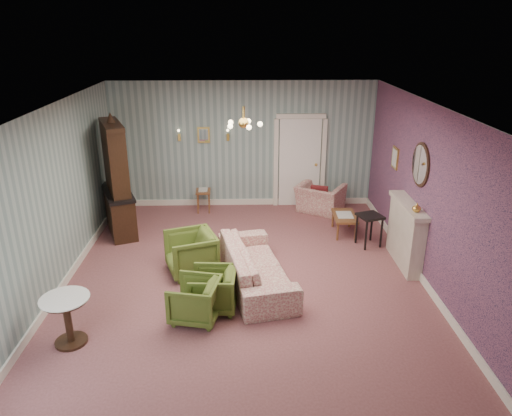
{
  "coord_description": "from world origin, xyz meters",
  "views": [
    {
      "loc": [
        -0.02,
        -7.31,
        4.08
      ],
      "look_at": [
        0.2,
        0.4,
        1.1
      ],
      "focal_mm": 33.77,
      "sensor_mm": 36.0,
      "label": 1
    }
  ],
  "objects_px": {
    "olive_chair_c": "(191,251)",
    "dresser": "(116,175)",
    "olive_chair_a": "(195,298)",
    "side_table_black": "(369,230)",
    "fireplace": "(406,234)",
    "coffee_table": "(344,224)",
    "olive_chair_b": "(213,288)",
    "sofa_chintz": "(256,259)",
    "pedestal_table": "(68,320)",
    "wingback_chair": "(320,194)"
  },
  "relations": [
    {
      "from": "olive_chair_c",
      "to": "dresser",
      "type": "bearing_deg",
      "value": -158.07
    },
    {
      "from": "olive_chair_a",
      "to": "side_table_black",
      "type": "bearing_deg",
      "value": 139.64
    },
    {
      "from": "fireplace",
      "to": "coffee_table",
      "type": "xyz_separation_m",
      "value": [
        -0.81,
        1.34,
        -0.37
      ]
    },
    {
      "from": "olive_chair_a",
      "to": "olive_chair_c",
      "type": "height_order",
      "value": "olive_chair_c"
    },
    {
      "from": "olive_chair_a",
      "to": "olive_chair_b",
      "type": "relative_size",
      "value": 1.0
    },
    {
      "from": "sofa_chintz",
      "to": "side_table_black",
      "type": "relative_size",
      "value": 3.57
    },
    {
      "from": "olive_chair_c",
      "to": "coffee_table",
      "type": "relative_size",
      "value": 1.01
    },
    {
      "from": "sofa_chintz",
      "to": "side_table_black",
      "type": "height_order",
      "value": "sofa_chintz"
    },
    {
      "from": "sofa_chintz",
      "to": "pedestal_table",
      "type": "distance_m",
      "value": 2.99
    },
    {
      "from": "coffee_table",
      "to": "pedestal_table",
      "type": "bearing_deg",
      "value": -141.57
    },
    {
      "from": "side_table_black",
      "to": "olive_chair_b",
      "type": "bearing_deg",
      "value": -143.68
    },
    {
      "from": "olive_chair_c",
      "to": "coffee_table",
      "type": "height_order",
      "value": "olive_chair_c"
    },
    {
      "from": "coffee_table",
      "to": "pedestal_table",
      "type": "relative_size",
      "value": 1.14
    },
    {
      "from": "olive_chair_a",
      "to": "pedestal_table",
      "type": "distance_m",
      "value": 1.73
    },
    {
      "from": "wingback_chair",
      "to": "pedestal_table",
      "type": "height_order",
      "value": "wingback_chair"
    },
    {
      "from": "sofa_chintz",
      "to": "fireplace",
      "type": "distance_m",
      "value": 2.76
    },
    {
      "from": "olive_chair_b",
      "to": "olive_chair_c",
      "type": "bearing_deg",
      "value": -155.09
    },
    {
      "from": "olive_chair_b",
      "to": "coffee_table",
      "type": "bearing_deg",
      "value": 140.73
    },
    {
      "from": "olive_chair_c",
      "to": "dresser",
      "type": "height_order",
      "value": "dresser"
    },
    {
      "from": "dresser",
      "to": "side_table_black",
      "type": "distance_m",
      "value": 5.14
    },
    {
      "from": "olive_chair_c",
      "to": "dresser",
      "type": "xyz_separation_m",
      "value": [
        -1.65,
        1.84,
        0.8
      ]
    },
    {
      "from": "olive_chair_b",
      "to": "side_table_black",
      "type": "distance_m",
      "value": 3.6
    },
    {
      "from": "side_table_black",
      "to": "pedestal_table",
      "type": "xyz_separation_m",
      "value": [
        -4.79,
        -2.93,
        0.03
      ]
    },
    {
      "from": "olive_chair_c",
      "to": "side_table_black",
      "type": "relative_size",
      "value": 1.27
    },
    {
      "from": "wingback_chair",
      "to": "side_table_black",
      "type": "height_order",
      "value": "wingback_chair"
    },
    {
      "from": "olive_chair_b",
      "to": "wingback_chair",
      "type": "height_order",
      "value": "wingback_chair"
    },
    {
      "from": "olive_chair_a",
      "to": "dresser",
      "type": "relative_size",
      "value": 0.29
    },
    {
      "from": "sofa_chintz",
      "to": "coffee_table",
      "type": "height_order",
      "value": "sofa_chintz"
    },
    {
      "from": "olive_chair_b",
      "to": "pedestal_table",
      "type": "xyz_separation_m",
      "value": [
        -1.9,
        -0.8,
        0.01
      ]
    },
    {
      "from": "olive_chair_c",
      "to": "wingback_chair",
      "type": "xyz_separation_m",
      "value": [
        2.67,
        2.83,
        0.02
      ]
    },
    {
      "from": "olive_chair_a",
      "to": "coffee_table",
      "type": "relative_size",
      "value": 0.86
    },
    {
      "from": "sofa_chintz",
      "to": "olive_chair_c",
      "type": "bearing_deg",
      "value": 57.8
    },
    {
      "from": "pedestal_table",
      "to": "olive_chair_b",
      "type": "bearing_deg",
      "value": 22.95
    },
    {
      "from": "olive_chair_c",
      "to": "side_table_black",
      "type": "distance_m",
      "value": 3.48
    },
    {
      "from": "side_table_black",
      "to": "dresser",
      "type": "bearing_deg",
      "value": 170.26
    },
    {
      "from": "olive_chair_b",
      "to": "side_table_black",
      "type": "xyz_separation_m",
      "value": [
        2.9,
        2.13,
        -0.03
      ]
    },
    {
      "from": "olive_chair_a",
      "to": "side_table_black",
      "type": "distance_m",
      "value": 3.96
    },
    {
      "from": "fireplace",
      "to": "olive_chair_a",
      "type": "bearing_deg",
      "value": -155.29
    },
    {
      "from": "dresser",
      "to": "fireplace",
      "type": "distance_m",
      "value": 5.7
    },
    {
      "from": "olive_chair_a",
      "to": "sofa_chintz",
      "type": "bearing_deg",
      "value": 150.0
    },
    {
      "from": "dresser",
      "to": "side_table_black",
      "type": "height_order",
      "value": "dresser"
    },
    {
      "from": "olive_chair_a",
      "to": "pedestal_table",
      "type": "height_order",
      "value": "pedestal_table"
    },
    {
      "from": "olive_chair_a",
      "to": "pedestal_table",
      "type": "bearing_deg",
      "value": -60.17
    },
    {
      "from": "olive_chair_c",
      "to": "olive_chair_b",
      "type": "bearing_deg",
      "value": 1.27
    },
    {
      "from": "dresser",
      "to": "coffee_table",
      "type": "height_order",
      "value": "dresser"
    },
    {
      "from": "olive_chair_b",
      "to": "wingback_chair",
      "type": "bearing_deg",
      "value": 154.46
    },
    {
      "from": "olive_chair_b",
      "to": "pedestal_table",
      "type": "relative_size",
      "value": 0.98
    },
    {
      "from": "coffee_table",
      "to": "pedestal_table",
      "type": "xyz_separation_m",
      "value": [
        -4.44,
        -3.52,
        0.15
      ]
    },
    {
      "from": "sofa_chintz",
      "to": "pedestal_table",
      "type": "height_order",
      "value": "sofa_chintz"
    },
    {
      "from": "olive_chair_b",
      "to": "wingback_chair",
      "type": "relative_size",
      "value": 0.7
    }
  ]
}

